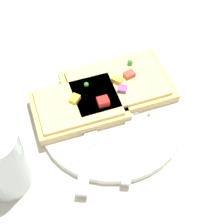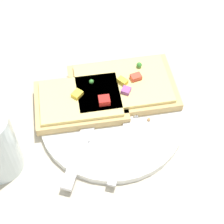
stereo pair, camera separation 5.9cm
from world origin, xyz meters
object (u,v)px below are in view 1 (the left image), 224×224
object	(u,v)px
plate	(112,118)
drinking_glass	(0,161)
pizza_slice_main	(117,85)
fork	(129,120)
pizza_slice_corner	(79,105)
knife	(90,139)

from	to	relation	value
plate	drinking_glass	size ratio (longest dim) A/B	2.08
pizza_slice_main	drinking_glass	size ratio (longest dim) A/B	1.61
fork	drinking_glass	xyz separation A→B (m)	(0.20, 0.04, 0.04)
plate	drinking_glass	bearing A→B (deg)	18.54
plate	pizza_slice_corner	distance (m)	0.06
pizza_slice_main	pizza_slice_corner	size ratio (longest dim) A/B	1.21
plate	knife	size ratio (longest dim) A/B	1.10
knife	drinking_glass	distance (m)	0.14
fork	drinking_glass	world-z (taller)	drinking_glass
knife	pizza_slice_main	bearing A→B (deg)	-17.67
plate	knife	distance (m)	0.06
plate	pizza_slice_main	xyz separation A→B (m)	(-0.03, -0.05, 0.02)
knife	drinking_glass	world-z (taller)	drinking_glass
pizza_slice_main	knife	bearing A→B (deg)	-132.16
plate	pizza_slice_corner	size ratio (longest dim) A/B	1.56
plate	knife	xyz separation A→B (m)	(0.05, 0.03, 0.01)
pizza_slice_main	drinking_glass	xyz separation A→B (m)	(0.20, 0.11, 0.03)
drinking_glass	pizza_slice_corner	bearing A→B (deg)	-145.54
knife	fork	bearing A→B (deg)	-54.17
pizza_slice_main	pizza_slice_corner	bearing A→B (deg)	-165.24
knife	drinking_glass	xyz separation A→B (m)	(0.13, 0.02, 0.04)
knife	pizza_slice_main	xyz separation A→B (m)	(-0.07, -0.08, 0.01)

